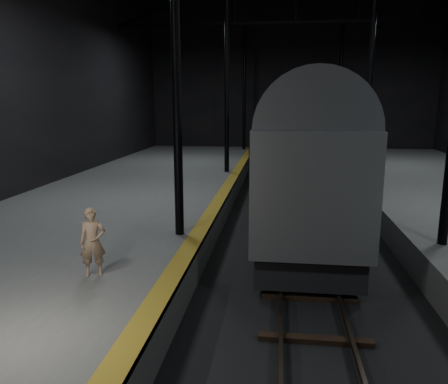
# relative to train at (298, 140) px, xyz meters

# --- Properties ---
(ground) EXTENTS (44.00, 44.00, 0.00)m
(ground) POSITION_rel_train_xyz_m (0.00, -4.25, -3.16)
(ground) COLOR black
(ground) RESTS_ON ground
(platform_left) EXTENTS (9.00, 43.80, 1.00)m
(platform_left) POSITION_rel_train_xyz_m (-7.50, -4.25, -2.66)
(platform_left) COLOR #535451
(platform_left) RESTS_ON ground
(tactile_strip) EXTENTS (0.50, 43.80, 0.01)m
(tactile_strip) POSITION_rel_train_xyz_m (-3.25, -4.25, -2.16)
(tactile_strip) COLOR olive
(tactile_strip) RESTS_ON platform_left
(track) EXTENTS (2.40, 43.00, 0.24)m
(track) POSITION_rel_train_xyz_m (0.00, -4.25, -3.09)
(track) COLOR #3F3328
(track) RESTS_ON ground
(train) EXTENTS (3.17, 21.20, 5.67)m
(train) POSITION_rel_train_xyz_m (0.00, 0.00, 0.00)
(train) COLOR #A2A5AA
(train) RESTS_ON ground
(woman) EXTENTS (0.69, 0.57, 1.61)m
(woman) POSITION_rel_train_xyz_m (-5.04, -11.66, -1.36)
(woman) COLOR #A18063
(woman) RESTS_ON platform_left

